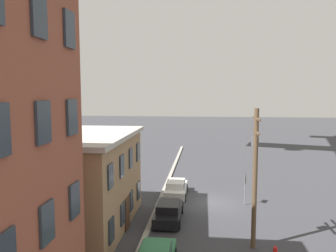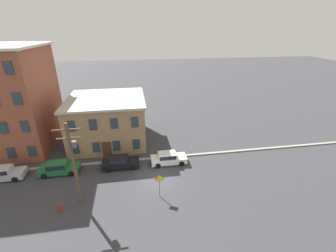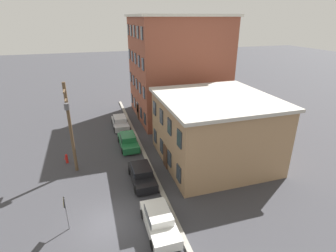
{
  "view_description": "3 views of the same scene",
  "coord_description": "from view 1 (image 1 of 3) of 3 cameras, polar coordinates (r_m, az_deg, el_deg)",
  "views": [
    {
      "loc": [
        -27.23,
        0.81,
        9.3
      ],
      "look_at": [
        0.87,
        3.92,
        6.41
      ],
      "focal_mm": 35.0,
      "sensor_mm": 36.0,
      "label": 1
    },
    {
      "loc": [
        -2.34,
        -20.27,
        15.66
      ],
      "look_at": [
        1.62,
        4.07,
        4.71
      ],
      "focal_mm": 24.0,
      "sensor_mm": 36.0,
      "label": 2
    },
    {
      "loc": [
        14.83,
        -0.26,
        13.35
      ],
      "look_at": [
        0.16,
        4.28,
        6.94
      ],
      "focal_mm": 28.0,
      "sensor_mm": 36.0,
      "label": 3
    }
  ],
  "objects": [
    {
      "name": "ground_plane",
      "position": [
        28.79,
        7.78,
        -13.08
      ],
      "size": [
        200.0,
        200.0,
        0.0
      ],
      "primitive_type": "plane",
      "color": "#38383D"
    },
    {
      "name": "car_black",
      "position": [
        24.54,
        0.09,
        -14.57
      ],
      "size": [
        4.4,
        1.92,
        1.43
      ],
      "color": "black",
      "rests_on": "ground_plane"
    },
    {
      "name": "kerb_strip",
      "position": [
        28.98,
        -1.37,
        -12.72
      ],
      "size": [
        56.0,
        0.36,
        0.16
      ],
      "primitive_type": "cube",
      "color": "#9E998E",
      "rests_on": "ground_plane"
    },
    {
      "name": "apartment_midblock",
      "position": [
        24.18,
        -18.82,
        -8.89
      ],
      "size": [
        10.66,
        10.32,
        6.55
      ],
      "color": "#9E7A56",
      "rests_on": "ground_plane"
    },
    {
      "name": "car_white",
      "position": [
        30.08,
        1.43,
        -10.69
      ],
      "size": [
        4.4,
        1.92,
        1.43
      ],
      "color": "silver",
      "rests_on": "ground_plane"
    },
    {
      "name": "caution_sign",
      "position": [
        28.16,
        13.28,
        -9.78
      ],
      "size": [
        0.97,
        0.08,
        2.69
      ],
      "color": "slate",
      "rests_on": "ground_plane"
    },
    {
      "name": "utility_pole",
      "position": [
        20.1,
        14.91,
        -7.5
      ],
      "size": [
        2.4,
        0.44,
        8.41
      ],
      "color": "brown",
      "rests_on": "ground_plane"
    }
  ]
}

